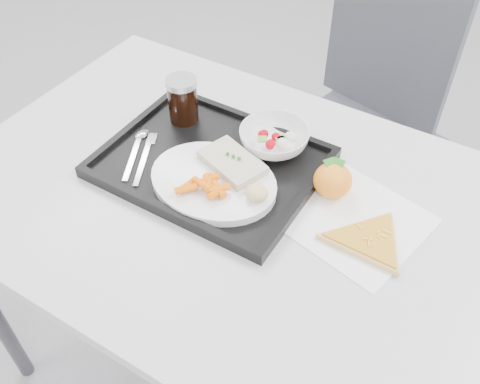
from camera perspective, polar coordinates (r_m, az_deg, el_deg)
name	(u,v)px	position (r m, az deg, el deg)	size (l,w,h in m)	color
table	(237,217)	(1.14, -0.33, -2.69)	(1.20, 0.80, 0.75)	#AFAFB1
chair	(367,109)	(1.72, 13.38, 8.62)	(0.50, 0.50, 0.93)	#3D3F46
tray	(211,164)	(1.15, -3.10, 3.03)	(0.45, 0.35, 0.03)	black
dinner_plate	(213,182)	(1.09, -2.85, 1.12)	(0.27, 0.27, 0.02)	white
fish_fillet	(232,162)	(1.10, -0.84, 3.20)	(0.16, 0.12, 0.03)	beige
bread_roll	(256,193)	(1.03, 1.76, -0.08)	(0.05, 0.04, 0.03)	tan
salad_bowl	(274,139)	(1.17, 3.66, 5.69)	(0.15, 0.15, 0.05)	white
cola_glass	(183,99)	(1.23, -6.14, 9.83)	(0.07, 0.07, 0.11)	black
cutlery	(141,149)	(1.19, -10.55, 4.53)	(0.12, 0.16, 0.01)	silver
napkin	(354,220)	(1.07, 12.09, -2.98)	(0.30, 0.29, 0.00)	white
tangerine	(333,180)	(1.09, 9.85, 1.23)	(0.10, 0.10, 0.08)	#FF7F00
pizza_slice	(368,240)	(1.03, 13.54, -5.04)	(0.26, 0.26, 0.02)	tan
carrot_pile	(206,186)	(1.05, -3.63, 0.65)	(0.10, 0.09, 0.02)	orange
salad_contents	(279,141)	(1.15, 4.23, 5.44)	(0.09, 0.07, 0.02)	#BC0012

